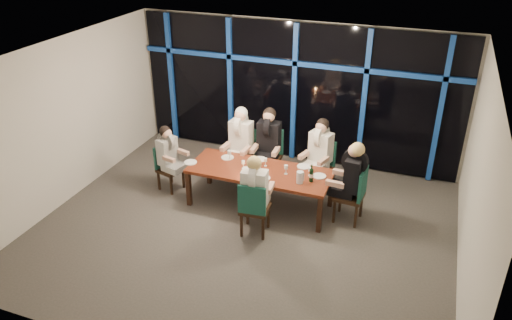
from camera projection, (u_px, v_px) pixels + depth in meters
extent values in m
plane|color=#524E48|center=(244.00, 228.00, 8.70)|extent=(7.00, 7.00, 0.00)
cube|color=silver|center=(296.00, 92.00, 10.51)|extent=(7.00, 0.04, 3.00)
cube|color=silver|center=(142.00, 263.00, 5.51)|extent=(7.00, 0.04, 3.00)
cube|color=silver|center=(65.00, 122.00, 9.10)|extent=(0.04, 6.00, 3.00)
cube|color=silver|center=(477.00, 190.00, 6.92)|extent=(0.04, 6.00, 3.00)
cube|color=white|center=(242.00, 60.00, 7.32)|extent=(7.00, 6.00, 0.04)
cube|color=black|center=(295.00, 93.00, 10.46)|extent=(6.86, 0.04, 2.94)
cube|color=#133F99|center=(172.00, 79.00, 11.32)|extent=(0.10, 0.10, 2.94)
cube|color=#133F99|center=(230.00, 86.00, 10.87)|extent=(0.10, 0.10, 2.94)
cube|color=#133F99|center=(294.00, 94.00, 10.42)|extent=(0.10, 0.10, 2.94)
cube|color=#133F99|center=(364.00, 103.00, 9.97)|extent=(0.10, 0.10, 2.94)
cube|color=#133F99|center=(440.00, 112.00, 9.52)|extent=(0.10, 0.10, 2.94)
cube|color=#133F99|center=(295.00, 63.00, 10.11)|extent=(6.86, 0.10, 0.10)
cube|color=#FF2D14|center=(353.00, 64.00, 10.08)|extent=(0.60, 0.05, 0.35)
cube|color=maroon|center=(260.00, 171.00, 9.03)|extent=(2.60, 1.00, 0.06)
cube|color=black|center=(189.00, 189.00, 9.22)|extent=(0.08, 0.08, 0.69)
cube|color=black|center=(319.00, 215.00, 8.45)|extent=(0.08, 0.08, 0.69)
cube|color=black|center=(209.00, 168.00, 9.96)|extent=(0.08, 0.08, 0.69)
cube|color=black|center=(331.00, 190.00, 9.19)|extent=(0.08, 0.08, 0.69)
cube|color=black|center=(241.00, 158.00, 10.02)|extent=(0.52, 0.52, 0.07)
cube|color=#1B5849|center=(245.00, 140.00, 10.06)|extent=(0.49, 0.09, 0.55)
cube|color=black|center=(228.00, 172.00, 10.05)|extent=(0.05, 0.05, 0.46)
cube|color=black|center=(245.00, 175.00, 9.91)|extent=(0.05, 0.05, 0.46)
cube|color=black|center=(236.00, 163.00, 10.37)|extent=(0.05, 0.05, 0.46)
cube|color=black|center=(254.00, 167.00, 10.23)|extent=(0.05, 0.05, 0.46)
cube|color=black|center=(268.00, 159.00, 9.98)|extent=(0.51, 0.51, 0.07)
cube|color=#1B5849|center=(271.00, 141.00, 10.03)|extent=(0.50, 0.08, 0.55)
cube|color=black|center=(256.00, 173.00, 9.98)|extent=(0.05, 0.05, 0.46)
cube|color=black|center=(275.00, 176.00, 9.88)|extent=(0.05, 0.05, 0.46)
cube|color=black|center=(262.00, 165.00, 10.32)|extent=(0.05, 0.05, 0.46)
cube|color=black|center=(280.00, 167.00, 10.21)|extent=(0.05, 0.05, 0.46)
cube|color=black|center=(318.00, 169.00, 9.65)|extent=(0.59, 0.59, 0.06)
cube|color=#1B5849|center=(325.00, 152.00, 9.67)|extent=(0.47, 0.19, 0.53)
cube|color=black|center=(304.00, 181.00, 9.74)|extent=(0.05, 0.05, 0.44)
cube|color=black|center=(321.00, 187.00, 9.53)|extent=(0.05, 0.05, 0.44)
cube|color=black|center=(314.00, 173.00, 10.00)|extent=(0.05, 0.05, 0.44)
cube|color=black|center=(331.00, 179.00, 9.80)|extent=(0.05, 0.05, 0.44)
cube|color=black|center=(170.00, 170.00, 9.72)|extent=(0.52, 0.52, 0.06)
cube|color=#1B5849|center=(162.00, 156.00, 9.70)|extent=(0.16, 0.42, 0.47)
cube|color=black|center=(171.00, 186.00, 9.61)|extent=(0.05, 0.05, 0.39)
cube|color=black|center=(183.00, 179.00, 9.85)|extent=(0.05, 0.05, 0.39)
cube|color=black|center=(159.00, 181.00, 9.79)|extent=(0.05, 0.05, 0.39)
cube|color=black|center=(171.00, 174.00, 10.03)|extent=(0.05, 0.05, 0.39)
cube|color=black|center=(349.00, 196.00, 8.72)|extent=(0.52, 0.52, 0.06)
cube|color=#1B5849|center=(363.00, 184.00, 8.51)|extent=(0.09, 0.49, 0.54)
cube|color=black|center=(340.00, 201.00, 9.07)|extent=(0.05, 0.05, 0.45)
cube|color=black|center=(334.00, 212.00, 8.76)|extent=(0.05, 0.05, 0.45)
cube|color=black|center=(361.00, 206.00, 8.93)|extent=(0.05, 0.05, 0.45)
cube|color=black|center=(356.00, 217.00, 8.61)|extent=(0.05, 0.05, 0.45)
cube|color=black|center=(255.00, 209.00, 8.39)|extent=(0.51, 0.51, 0.06)
cube|color=#1B5849|center=(252.00, 201.00, 8.09)|extent=(0.47, 0.09, 0.52)
cube|color=black|center=(268.00, 217.00, 8.62)|extent=(0.05, 0.05, 0.44)
cube|color=black|center=(248.00, 214.00, 8.71)|extent=(0.05, 0.05, 0.44)
cube|color=black|center=(263.00, 229.00, 8.30)|extent=(0.05, 0.05, 0.44)
cube|color=black|center=(241.00, 225.00, 8.39)|extent=(0.05, 0.05, 0.44)
cube|color=white|center=(238.00, 156.00, 9.87)|extent=(0.42, 0.49, 0.15)
cube|color=white|center=(241.00, 136.00, 9.84)|extent=(0.45, 0.29, 0.61)
cylinder|color=white|center=(241.00, 124.00, 9.73)|extent=(0.14, 0.47, 0.46)
sphere|color=tan|center=(240.00, 115.00, 9.62)|extent=(0.23, 0.23, 0.23)
sphere|color=silver|center=(241.00, 113.00, 9.64)|extent=(0.25, 0.25, 0.25)
cube|color=tan|center=(225.00, 147.00, 9.79)|extent=(0.11, 0.33, 0.09)
cube|color=tan|center=(246.00, 151.00, 9.63)|extent=(0.11, 0.33, 0.09)
cube|color=black|center=(266.00, 157.00, 9.82)|extent=(0.41, 0.48, 0.15)
cube|color=black|center=(269.00, 137.00, 9.80)|extent=(0.45, 0.28, 0.61)
cylinder|color=black|center=(269.00, 125.00, 9.69)|extent=(0.13, 0.46, 0.46)
sphere|color=tan|center=(269.00, 116.00, 9.58)|extent=(0.23, 0.23, 0.23)
sphere|color=black|center=(270.00, 114.00, 9.60)|extent=(0.25, 0.25, 0.25)
cube|color=tan|center=(254.00, 148.00, 9.71)|extent=(0.10, 0.33, 0.09)
cube|color=tan|center=(276.00, 151.00, 9.59)|extent=(0.10, 0.33, 0.09)
cube|color=white|center=(315.00, 166.00, 9.52)|extent=(0.49, 0.53, 0.15)
cube|color=white|center=(321.00, 147.00, 9.48)|extent=(0.48, 0.36, 0.59)
cylinder|color=white|center=(322.00, 136.00, 9.37)|extent=(0.23, 0.45, 0.44)
sphere|color=tan|center=(322.00, 127.00, 9.27)|extent=(0.22, 0.22, 0.22)
sphere|color=black|center=(323.00, 125.00, 9.28)|extent=(0.24, 0.24, 0.24)
cube|color=tan|center=(304.00, 155.00, 9.47)|extent=(0.17, 0.33, 0.08)
cube|color=tan|center=(323.00, 161.00, 9.25)|extent=(0.17, 0.33, 0.08)
cube|color=black|center=(174.00, 167.00, 9.62)|extent=(0.47, 0.43, 0.13)
cube|color=black|center=(167.00, 151.00, 9.55)|extent=(0.32, 0.42, 0.52)
cylinder|color=black|center=(166.00, 141.00, 9.46)|extent=(0.40, 0.20, 0.39)
sphere|color=tan|center=(166.00, 133.00, 9.37)|extent=(0.20, 0.20, 0.20)
sphere|color=black|center=(165.00, 131.00, 9.38)|extent=(0.22, 0.22, 0.22)
cube|color=tan|center=(169.00, 159.00, 9.32)|extent=(0.29, 0.15, 0.07)
cube|color=tan|center=(183.00, 152.00, 9.59)|extent=(0.29, 0.15, 0.07)
cube|color=black|center=(342.00, 189.00, 8.72)|extent=(0.48, 0.42, 0.15)
cube|color=black|center=(354.00, 174.00, 8.50)|extent=(0.29, 0.45, 0.60)
cylinder|color=black|center=(355.00, 161.00, 8.39)|extent=(0.46, 0.14, 0.45)
sphere|color=tan|center=(355.00, 151.00, 8.31)|extent=(0.23, 0.23, 0.23)
sphere|color=tan|center=(358.00, 149.00, 8.28)|extent=(0.25, 0.25, 0.25)
cube|color=tan|center=(342.00, 173.00, 8.83)|extent=(0.33, 0.11, 0.09)
cube|color=tan|center=(335.00, 184.00, 8.49)|extent=(0.33, 0.11, 0.09)
cube|color=white|center=(257.00, 200.00, 8.45)|extent=(0.41, 0.47, 0.15)
cube|color=white|center=(254.00, 187.00, 8.15)|extent=(0.44, 0.29, 0.58)
cylinder|color=white|center=(254.00, 175.00, 8.05)|extent=(0.14, 0.45, 0.44)
sphere|color=tan|center=(255.00, 164.00, 7.98)|extent=(0.22, 0.22, 0.22)
sphere|color=tan|center=(254.00, 163.00, 7.93)|extent=(0.24, 0.24, 0.24)
cube|color=tan|center=(270.00, 188.00, 8.37)|extent=(0.11, 0.32, 0.08)
cube|color=tan|center=(247.00, 184.00, 8.47)|extent=(0.11, 0.32, 0.08)
cylinder|color=white|center=(227.00, 157.00, 9.45)|extent=(0.24, 0.24, 0.01)
cylinder|color=white|center=(260.00, 159.00, 9.38)|extent=(0.24, 0.24, 0.01)
cylinder|color=white|center=(304.00, 166.00, 9.13)|extent=(0.24, 0.24, 0.01)
cylinder|color=white|center=(192.00, 163.00, 9.26)|extent=(0.24, 0.24, 0.01)
cylinder|color=white|center=(319.00, 176.00, 8.80)|extent=(0.24, 0.24, 0.01)
cylinder|color=white|center=(264.00, 178.00, 8.74)|extent=(0.24, 0.24, 0.01)
cylinder|color=black|center=(311.00, 175.00, 8.60)|extent=(0.07, 0.07, 0.23)
cylinder|color=black|center=(312.00, 167.00, 8.52)|extent=(0.03, 0.03, 0.09)
cylinder|color=silver|center=(311.00, 175.00, 8.60)|extent=(0.07, 0.07, 0.07)
cylinder|color=silver|center=(300.00, 177.00, 8.55)|extent=(0.12, 0.12, 0.22)
cylinder|color=silver|center=(304.00, 177.00, 8.52)|extent=(0.02, 0.02, 0.15)
cylinder|color=#F49949|center=(248.00, 175.00, 8.81)|extent=(0.05, 0.05, 0.03)
cylinder|color=white|center=(243.00, 168.00, 9.07)|extent=(0.06, 0.06, 0.01)
cylinder|color=white|center=(243.00, 166.00, 9.05)|extent=(0.01, 0.01, 0.09)
cylinder|color=white|center=(243.00, 162.00, 9.02)|extent=(0.06, 0.06, 0.06)
cylinder|color=silver|center=(265.00, 166.00, 9.16)|extent=(0.06, 0.06, 0.01)
cylinder|color=silver|center=(265.00, 163.00, 9.14)|extent=(0.01, 0.01, 0.09)
cylinder|color=silver|center=(265.00, 160.00, 9.10)|extent=(0.06, 0.06, 0.06)
cylinder|color=silver|center=(286.00, 174.00, 8.89)|extent=(0.06, 0.06, 0.01)
cylinder|color=silver|center=(286.00, 171.00, 8.86)|extent=(0.01, 0.01, 0.10)
cylinder|color=silver|center=(286.00, 167.00, 8.82)|extent=(0.07, 0.07, 0.07)
cylinder|color=white|center=(229.00, 159.00, 9.39)|extent=(0.07, 0.07, 0.01)
cylinder|color=white|center=(229.00, 157.00, 9.37)|extent=(0.01, 0.01, 0.10)
cylinder|color=white|center=(229.00, 152.00, 9.33)|extent=(0.07, 0.07, 0.07)
cylinder|color=silver|center=(310.00, 175.00, 8.84)|extent=(0.06, 0.06, 0.01)
cylinder|color=silver|center=(310.00, 173.00, 8.81)|extent=(0.01, 0.01, 0.09)
cylinder|color=silver|center=(310.00, 169.00, 8.78)|extent=(0.06, 0.06, 0.06)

